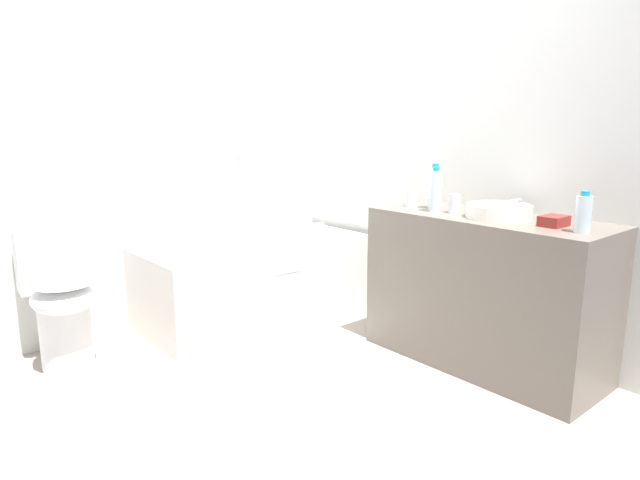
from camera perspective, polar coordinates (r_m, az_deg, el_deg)
ground_plane at (r=2.80m, az=-6.69°, el=-15.73°), size 3.85×3.85×0.00m
wall_back_tiled at (r=3.65m, az=-19.08°, el=10.15°), size 3.25×0.10×2.44m
wall_right_mirror at (r=3.52m, az=13.43°, el=10.42°), size 0.10×2.94×2.44m
bathtub at (r=3.73m, az=-6.94°, el=-3.79°), size 1.48×0.70×1.16m
toilet at (r=3.28m, az=-25.33°, el=-5.62°), size 0.39×0.52×0.75m
vanity_counter at (r=3.11m, az=16.74°, el=-5.11°), size 0.52×1.26×0.82m
sink_basin at (r=2.97m, az=18.09°, el=2.87°), size 0.33×0.33×0.07m
sink_faucet at (r=3.13m, az=19.95°, el=3.22°), size 0.12×0.15×0.08m
water_bottle_0 at (r=3.08m, az=11.93°, el=5.02°), size 0.07×0.07×0.25m
water_bottle_1 at (r=3.18m, az=11.84°, el=5.35°), size 0.07×0.07×0.26m
water_bottle_2 at (r=2.70m, az=25.71°, el=2.49°), size 0.07×0.07×0.19m
drinking_glass_0 at (r=3.06m, az=13.78°, el=3.69°), size 0.06×0.06×0.10m
drinking_glass_1 at (r=3.24m, az=9.51°, el=4.19°), size 0.08×0.08×0.09m
amenity_basket at (r=2.82m, az=23.15°, el=1.84°), size 0.14×0.10×0.05m
bath_mat at (r=3.35m, az=-1.61°, el=-10.68°), size 0.65×0.41×0.01m
toilet_paper_roll at (r=3.21m, az=-28.67°, el=-12.18°), size 0.11×0.11×0.12m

